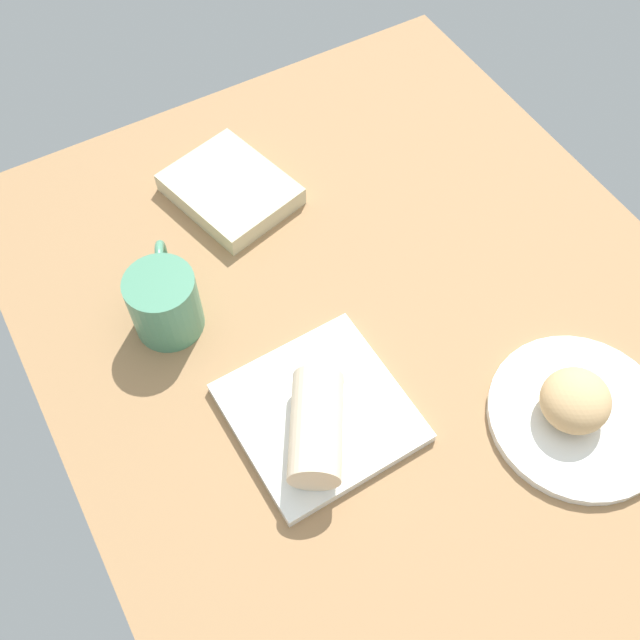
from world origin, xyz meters
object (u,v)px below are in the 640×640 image
at_px(breakfast_wrap, 316,427).
at_px(coffee_mug, 164,301).
at_px(scone_pastry, 575,400).
at_px(sauce_cup, 323,373).
at_px(round_plate, 578,416).
at_px(square_plate, 319,412).
at_px(book_stack, 230,189).

xyz_separation_m(breakfast_wrap, coffee_mug, (0.26, 0.09, 0.00)).
xyz_separation_m(scone_pastry, sauce_cup, (0.20, 0.25, -0.02)).
xyz_separation_m(round_plate, scone_pastry, (0.01, 0.01, 0.04)).
bearing_deg(round_plate, square_plate, 59.39).
relative_size(book_stack, coffee_mug, 1.51).
xyz_separation_m(scone_pastry, coffee_mug, (0.39, 0.39, 0.01)).
distance_m(scone_pastry, coffee_mug, 0.55).
bearing_deg(square_plate, sauce_cup, -35.54).
bearing_deg(coffee_mug, breakfast_wrap, -161.53).
bearing_deg(scone_pastry, book_stack, 20.65).
height_order(round_plate, coffee_mug, coffee_mug).
relative_size(scone_pastry, coffee_mug, 0.64).
relative_size(scone_pastry, breakfast_wrap, 0.65).
relative_size(scone_pastry, book_stack, 0.42).
xyz_separation_m(sauce_cup, coffee_mug, (0.19, 0.14, 0.02)).
relative_size(sauce_cup, breakfast_wrap, 0.42).
bearing_deg(round_plate, coffee_mug, 44.83).
height_order(square_plate, coffee_mug, coffee_mug).
relative_size(square_plate, book_stack, 0.99).
distance_m(round_plate, sauce_cup, 0.33).
bearing_deg(coffee_mug, scone_pastry, -135.20).
xyz_separation_m(square_plate, breakfast_wrap, (-0.03, 0.02, 0.04)).
bearing_deg(square_plate, round_plate, -120.61).
bearing_deg(sauce_cup, square_plate, 144.46).
distance_m(book_stack, coffee_mug, 0.25).
relative_size(square_plate, sauce_cup, 3.64).
bearing_deg(scone_pastry, breakfast_wrap, 66.78).
bearing_deg(sauce_cup, breakfast_wrap, 144.46).
distance_m(square_plate, breakfast_wrap, 0.06).
distance_m(breakfast_wrap, book_stack, 0.44).
distance_m(sauce_cup, book_stack, 0.36).
height_order(square_plate, sauce_cup, sauce_cup).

